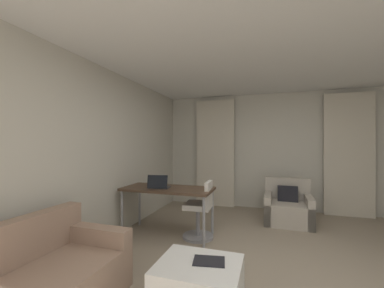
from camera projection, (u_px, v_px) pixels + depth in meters
The scene contains 12 objects.
ground_plane at pixel (286, 286), 2.43m from camera, with size 12.00×12.00×0.00m, color gray.
wall_window at pixel (276, 151), 5.31m from camera, with size 5.12×0.06×2.60m.
wall_left at pixel (86, 156), 3.21m from camera, with size 0.06×6.12×2.60m.
ceiling at pixel (286, 30), 2.43m from camera, with size 5.12×6.12×0.06m, color white.
curtain_left_panel at pixel (215, 153), 5.61m from camera, with size 0.90×0.06×2.50m.
curtain_right_panel at pixel (349, 154), 4.77m from camera, with size 0.90×0.06×2.50m.
armchair at pixel (288, 208), 4.41m from camera, with size 0.85×0.81×0.79m.
desk at pixel (168, 191), 3.79m from camera, with size 1.44×0.64×0.76m.
desk_chair at pixel (200, 213), 3.67m from camera, with size 0.48×0.48×0.88m.
laptop at pixel (159, 185), 3.74m from camera, with size 0.35×0.29×0.22m.
coffee_table at pixel (199, 286), 2.09m from camera, with size 0.74×0.61×0.41m.
magazine_open at pixel (209, 261), 2.11m from camera, with size 0.31×0.25×0.01m.
Camera 1 is at (-0.18, -2.61, 1.46)m, focal length 22.12 mm.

